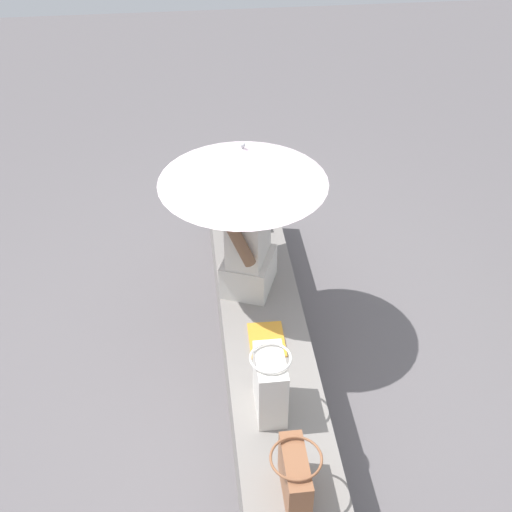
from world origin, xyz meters
TOP-DOWN VIEW (x-y plane):
  - ground_plane at (0.00, 0.00)m, footprint 14.00×14.00m
  - stone_bench at (0.00, 0.00)m, footprint 2.98×0.48m
  - person_seated at (0.32, 0.06)m, footprint 0.51×0.38m
  - parasol at (0.34, 0.08)m, footprint 0.96×0.96m
  - handbag_black at (-0.66, 0.05)m, footprint 0.28×0.21m
  - tote_bag_canvas at (1.02, 0.08)m, footprint 0.23×0.17m
  - shoulder_bag_spare at (-1.15, 0.01)m, footprint 0.31×0.23m
  - magazine at (-0.17, 0.01)m, footprint 0.28×0.21m

SIDE VIEW (x-z plane):
  - ground_plane at x=0.00m, z-range 0.00..0.00m
  - stone_bench at x=0.00m, z-range 0.00..0.40m
  - magazine at x=-0.17m, z-range 0.40..0.42m
  - shoulder_bag_spare at x=-1.15m, z-range 0.40..0.67m
  - tote_bag_canvas at x=1.02m, z-range 0.40..0.77m
  - handbag_black at x=-0.66m, z-range 0.40..0.77m
  - person_seated at x=0.32m, z-range 0.34..1.24m
  - parasol at x=0.34m, z-range 0.76..1.74m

